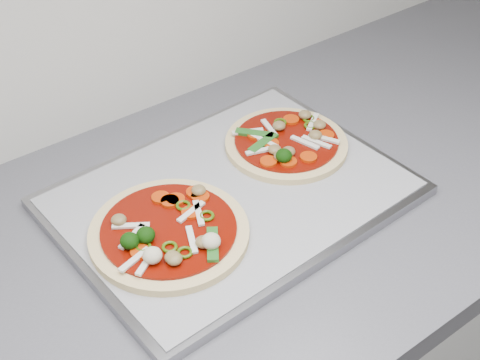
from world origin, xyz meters
TOP-DOWN VIEW (x-y plane):
  - baking_tray at (0.70, 1.32)m, footprint 0.48×0.36m
  - parchment at (0.70, 1.32)m, footprint 0.46×0.35m
  - pizza_left at (0.58, 1.30)m, footprint 0.26×0.26m
  - pizza_right at (0.82, 1.36)m, footprint 0.19×0.19m

SIDE VIEW (x-z plane):
  - baking_tray at x=0.70m, z-range 0.90..0.92m
  - parchment at x=0.70m, z-range 0.92..0.92m
  - pizza_right at x=0.82m, z-range 0.91..0.94m
  - pizza_left at x=0.58m, z-range 0.91..0.94m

